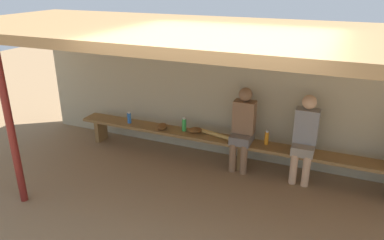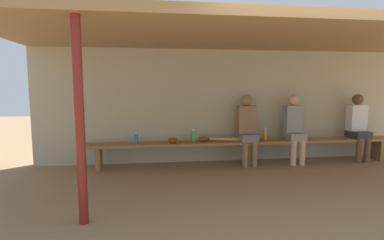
{
  "view_description": "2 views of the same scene",
  "coord_description": "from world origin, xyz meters",
  "px_view_note": "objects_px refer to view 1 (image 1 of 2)",
  "views": [
    {
      "loc": [
        1.32,
        -3.63,
        2.91
      ],
      "look_at": [
        -0.75,
        1.26,
        0.82
      ],
      "focal_mm": 34.15,
      "sensor_mm": 36.0,
      "label": 1
    },
    {
      "loc": [
        -1.76,
        -3.65,
        1.46
      ],
      "look_at": [
        -1.13,
        1.06,
        0.93
      ],
      "focal_mm": 26.87,
      "sensor_mm": 36.0,
      "label": 2
    }
  ],
  "objects_px": {
    "water_bottle_green": "(184,125)",
    "baseball_glove_worn": "(162,126)",
    "water_bottle_orange": "(129,118)",
    "support_post": "(10,127)",
    "bench": "(242,146)",
    "player_leftmost": "(243,126)",
    "water_bottle_blue": "(267,138)",
    "baseball_bat": "(221,136)",
    "baseball_glove_dark_brown": "(195,130)",
    "player_in_red": "(305,135)"
  },
  "relations": [
    {
      "from": "support_post",
      "to": "baseball_glove_worn",
      "type": "height_order",
      "value": "support_post"
    },
    {
      "from": "support_post",
      "to": "water_bottle_blue",
      "type": "relative_size",
      "value": 9.49
    },
    {
      "from": "baseball_bat",
      "to": "baseball_glove_dark_brown",
      "type": "bearing_deg",
      "value": -170.17
    },
    {
      "from": "baseball_bat",
      "to": "support_post",
      "type": "bearing_deg",
      "value": -121.67
    },
    {
      "from": "water_bottle_orange",
      "to": "support_post",
      "type": "bearing_deg",
      "value": -102.01
    },
    {
      "from": "water_bottle_orange",
      "to": "baseball_glove_worn",
      "type": "height_order",
      "value": "water_bottle_orange"
    },
    {
      "from": "player_leftmost",
      "to": "baseball_glove_worn",
      "type": "xyz_separation_m",
      "value": [
        -1.41,
        -0.04,
        -0.22
      ]
    },
    {
      "from": "player_leftmost",
      "to": "water_bottle_green",
      "type": "relative_size",
      "value": 5.67
    },
    {
      "from": "bench",
      "to": "player_leftmost",
      "type": "relative_size",
      "value": 4.49
    },
    {
      "from": "player_in_red",
      "to": "bench",
      "type": "bearing_deg",
      "value": -179.81
    },
    {
      "from": "player_leftmost",
      "to": "baseball_glove_dark_brown",
      "type": "xyz_separation_m",
      "value": [
        -0.83,
        0.03,
        -0.22
      ]
    },
    {
      "from": "water_bottle_orange",
      "to": "baseball_glove_dark_brown",
      "type": "xyz_separation_m",
      "value": [
        1.25,
        0.06,
        -0.05
      ]
    },
    {
      "from": "water_bottle_blue",
      "to": "baseball_bat",
      "type": "distance_m",
      "value": 0.73
    },
    {
      "from": "water_bottle_green",
      "to": "water_bottle_blue",
      "type": "relative_size",
      "value": 1.02
    },
    {
      "from": "water_bottle_green",
      "to": "water_bottle_blue",
      "type": "distance_m",
      "value": 1.4
    },
    {
      "from": "water_bottle_blue",
      "to": "baseball_glove_dark_brown",
      "type": "bearing_deg",
      "value": -179.45
    },
    {
      "from": "water_bottle_green",
      "to": "water_bottle_orange",
      "type": "distance_m",
      "value": 1.05
    },
    {
      "from": "player_leftmost",
      "to": "baseball_bat",
      "type": "xyz_separation_m",
      "value": [
        -0.35,
        -0.0,
        -0.24
      ]
    },
    {
      "from": "water_bottle_green",
      "to": "baseball_glove_worn",
      "type": "distance_m",
      "value": 0.4
    },
    {
      "from": "support_post",
      "to": "baseball_glove_dark_brown",
      "type": "distance_m",
      "value": 2.79
    },
    {
      "from": "water_bottle_green",
      "to": "baseball_glove_dark_brown",
      "type": "distance_m",
      "value": 0.21
    },
    {
      "from": "baseball_glove_worn",
      "to": "baseball_bat",
      "type": "distance_m",
      "value": 1.06
    },
    {
      "from": "baseball_glove_dark_brown",
      "to": "baseball_bat",
      "type": "distance_m",
      "value": 0.48
    },
    {
      "from": "support_post",
      "to": "bench",
      "type": "xyz_separation_m",
      "value": [
        2.53,
        2.1,
        -0.71
      ]
    },
    {
      "from": "support_post",
      "to": "player_leftmost",
      "type": "relative_size",
      "value": 1.65
    },
    {
      "from": "player_in_red",
      "to": "player_leftmost",
      "type": "distance_m",
      "value": 0.94
    },
    {
      "from": "water_bottle_blue",
      "to": "baseball_glove_dark_brown",
      "type": "relative_size",
      "value": 0.97
    },
    {
      "from": "bench",
      "to": "baseball_glove_dark_brown",
      "type": "relative_size",
      "value": 25.0
    },
    {
      "from": "player_leftmost",
      "to": "bench",
      "type": "bearing_deg",
      "value": -17.72
    },
    {
      "from": "player_in_red",
      "to": "water_bottle_blue",
      "type": "bearing_deg",
      "value": 175.41
    },
    {
      "from": "water_bottle_green",
      "to": "baseball_glove_worn",
      "type": "height_order",
      "value": "water_bottle_green"
    },
    {
      "from": "player_leftmost",
      "to": "baseball_bat",
      "type": "distance_m",
      "value": 0.42
    },
    {
      "from": "bench",
      "to": "water_bottle_orange",
      "type": "relative_size",
      "value": 28.65
    },
    {
      "from": "water_bottle_orange",
      "to": "baseball_glove_dark_brown",
      "type": "relative_size",
      "value": 0.87
    },
    {
      "from": "water_bottle_blue",
      "to": "baseball_bat",
      "type": "xyz_separation_m",
      "value": [
        -0.73,
        -0.05,
        -0.08
      ]
    },
    {
      "from": "player_in_red",
      "to": "baseball_glove_worn",
      "type": "distance_m",
      "value": 2.37
    },
    {
      "from": "water_bottle_blue",
      "to": "water_bottle_green",
      "type": "bearing_deg",
      "value": -179.57
    },
    {
      "from": "bench",
      "to": "water_bottle_green",
      "type": "distance_m",
      "value": 1.05
    },
    {
      "from": "baseball_glove_worn",
      "to": "baseball_bat",
      "type": "xyz_separation_m",
      "value": [
        1.06,
        0.04,
        -0.01
      ]
    },
    {
      "from": "support_post",
      "to": "player_leftmost",
      "type": "bearing_deg",
      "value": 39.83
    },
    {
      "from": "player_in_red",
      "to": "water_bottle_green",
      "type": "height_order",
      "value": "player_in_red"
    },
    {
      "from": "water_bottle_orange",
      "to": "water_bottle_blue",
      "type": "xyz_separation_m",
      "value": [
        2.46,
        0.07,
        0.01
      ]
    },
    {
      "from": "support_post",
      "to": "water_bottle_orange",
      "type": "relative_size",
      "value": 10.5
    },
    {
      "from": "bench",
      "to": "baseball_glove_dark_brown",
      "type": "height_order",
      "value": "baseball_glove_dark_brown"
    },
    {
      "from": "player_leftmost",
      "to": "water_bottle_green",
      "type": "xyz_separation_m",
      "value": [
        -1.03,
        0.04,
        -0.16
      ]
    },
    {
      "from": "bench",
      "to": "player_leftmost",
      "type": "bearing_deg",
      "value": 162.28
    },
    {
      "from": "bench",
      "to": "player_in_red",
      "type": "distance_m",
      "value": 1.0
    },
    {
      "from": "water_bottle_green",
      "to": "baseball_bat",
      "type": "distance_m",
      "value": 0.68
    },
    {
      "from": "baseball_glove_dark_brown",
      "to": "baseball_glove_worn",
      "type": "xyz_separation_m",
      "value": [
        -0.59,
        -0.07,
        0.0
      ]
    },
    {
      "from": "water_bottle_blue",
      "to": "baseball_bat",
      "type": "relative_size",
      "value": 0.28
    }
  ]
}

